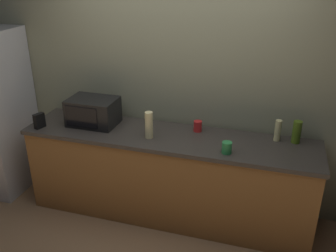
% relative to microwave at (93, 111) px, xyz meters
% --- Properties ---
extents(ground_plane, '(8.00, 8.00, 0.00)m').
position_rel_microwave_xyz_m(ground_plane, '(0.80, -0.45, -1.04)').
color(ground_plane, '#93704C').
extents(back_wall, '(6.40, 0.10, 2.70)m').
position_rel_microwave_xyz_m(back_wall, '(0.80, 0.36, 0.31)').
color(back_wall, gray).
rests_on(back_wall, ground_plane).
extents(counter_run, '(2.84, 0.64, 0.90)m').
position_rel_microwave_xyz_m(counter_run, '(0.80, -0.05, -0.58)').
color(counter_run, brown).
rests_on(counter_run, ground_plane).
extents(microwave, '(0.48, 0.35, 0.27)m').
position_rel_microwave_xyz_m(microwave, '(0.00, 0.00, 0.00)').
color(microwave, black).
rests_on(microwave, counter_run).
extents(cordless_phone, '(0.08, 0.12, 0.15)m').
position_rel_microwave_xyz_m(cordless_phone, '(-0.47, -0.24, -0.06)').
color(cordless_phone, black).
rests_on(cordless_phone, counter_run).
extents(bottle_hand_soap, '(0.08, 0.08, 0.26)m').
position_rel_microwave_xyz_m(bottle_hand_soap, '(0.65, -0.14, -0.01)').
color(bottle_hand_soap, beige).
rests_on(bottle_hand_soap, counter_run).
extents(bottle_vinegar, '(0.06, 0.06, 0.20)m').
position_rel_microwave_xyz_m(bottle_vinegar, '(1.80, 0.15, -0.03)').
color(bottle_vinegar, beige).
rests_on(bottle_vinegar, counter_run).
extents(bottle_olive_oil, '(0.08, 0.08, 0.21)m').
position_rel_microwave_xyz_m(bottle_olive_oil, '(1.97, 0.15, -0.03)').
color(bottle_olive_oil, '#4C6B19').
rests_on(bottle_olive_oil, counter_run).
extents(mug_green, '(0.09, 0.09, 0.10)m').
position_rel_microwave_xyz_m(mug_green, '(1.39, -0.23, -0.08)').
color(mug_green, '#2D8C47').
rests_on(mug_green, counter_run).
extents(mug_red, '(0.08, 0.08, 0.11)m').
position_rel_microwave_xyz_m(mug_red, '(1.05, 0.13, -0.08)').
color(mug_red, red).
rests_on(mug_red, counter_run).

